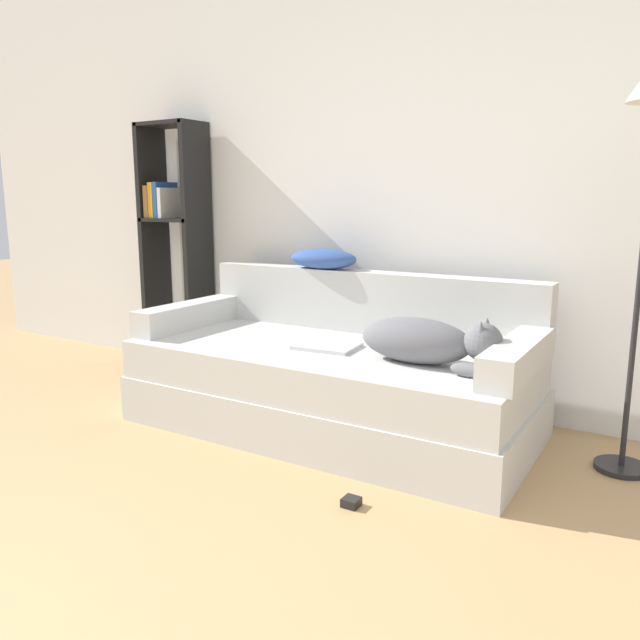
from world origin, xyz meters
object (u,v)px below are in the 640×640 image
(bookshelf, at_px, (174,233))
(throw_pillow, at_px, (323,259))
(laptop, at_px, (327,346))
(power_adapter, at_px, (351,502))
(dog, at_px, (427,341))
(couch, at_px, (330,388))

(bookshelf, bearing_deg, throw_pillow, -3.77)
(throw_pillow, bearing_deg, bookshelf, 176.23)
(laptop, relative_size, power_adapter, 4.99)
(laptop, bearing_deg, bookshelf, 155.75)
(power_adapter, bearing_deg, throw_pillow, 125.64)
(dog, bearing_deg, power_adapter, -94.70)
(couch, relative_size, dog, 3.10)
(laptop, bearing_deg, dog, -9.40)
(laptop, distance_m, throw_pillow, 0.64)
(laptop, height_order, bookshelf, bookshelf)
(laptop, height_order, power_adapter, laptop)
(bookshelf, xyz_separation_m, power_adapter, (1.98, -1.15, -0.91))
(dog, distance_m, bookshelf, 2.14)
(power_adapter, bearing_deg, laptop, 127.21)
(dog, bearing_deg, throw_pillow, 150.40)
(dog, distance_m, laptop, 0.55)
(couch, distance_m, power_adapter, 0.86)
(couch, distance_m, dog, 0.64)
(couch, xyz_separation_m, laptop, (0.01, -0.04, 0.23))
(couch, xyz_separation_m, throw_pillow, (-0.27, 0.39, 0.61))
(throw_pillow, bearing_deg, dog, -29.60)
(couch, relative_size, throw_pillow, 4.87)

